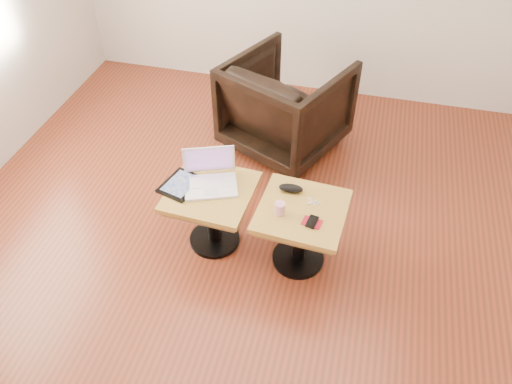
% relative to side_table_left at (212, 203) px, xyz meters
% --- Properties ---
extents(room_shell, '(4.52, 4.52, 2.71)m').
position_rel_side_table_left_xyz_m(room_shell, '(0.33, -0.09, 0.99)').
color(room_shell, '#512815').
rests_on(room_shell, ground).
extents(side_table_left, '(0.56, 0.56, 0.48)m').
position_rel_side_table_left_xyz_m(side_table_left, '(0.00, 0.00, 0.00)').
color(side_table_left, black).
rests_on(side_table_left, ground).
extents(side_table_right, '(0.56, 0.56, 0.48)m').
position_rel_side_table_left_xyz_m(side_table_right, '(0.59, -0.03, 0.00)').
color(side_table_right, black).
rests_on(side_table_right, ground).
extents(laptop, '(0.40, 0.36, 0.23)m').
position_rel_side_table_left_xyz_m(laptop, '(-0.02, 0.06, 0.17)').
color(laptop, white).
rests_on(laptop, side_table_left).
extents(tablet, '(0.27, 0.31, 0.02)m').
position_rel_side_table_left_xyz_m(tablet, '(-0.20, -0.01, 0.13)').
color(tablet, black).
rests_on(tablet, side_table_left).
extents(charging_adapter, '(0.05, 0.05, 0.02)m').
position_rel_side_table_left_xyz_m(charging_adapter, '(-0.16, 0.22, 0.13)').
color(charging_adapter, white).
rests_on(charging_adapter, side_table_left).
extents(glasses_case, '(0.16, 0.07, 0.05)m').
position_rel_side_table_left_xyz_m(glasses_case, '(0.49, 0.11, 0.14)').
color(glasses_case, black).
rests_on(glasses_case, side_table_right).
extents(striped_cup, '(0.08, 0.08, 0.08)m').
position_rel_side_table_left_xyz_m(striped_cup, '(0.47, -0.09, 0.16)').
color(striped_cup, '#C33E6D').
rests_on(striped_cup, side_table_right).
extents(earbuds_tangle, '(0.08, 0.05, 0.02)m').
position_rel_side_table_left_xyz_m(earbuds_tangle, '(0.65, 0.04, 0.13)').
color(earbuds_tangle, white).
rests_on(earbuds_tangle, side_table_right).
extents(phone_on_sleeve, '(0.13, 0.11, 0.01)m').
position_rel_side_table_left_xyz_m(phone_on_sleeve, '(0.67, -0.12, 0.13)').
color(phone_on_sleeve, maroon).
rests_on(phone_on_sleeve, side_table_right).
extents(armchair, '(1.11, 1.12, 0.78)m').
position_rel_side_table_left_xyz_m(armchair, '(0.24, 1.19, 0.03)').
color(armchair, black).
rests_on(armchair, ground).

